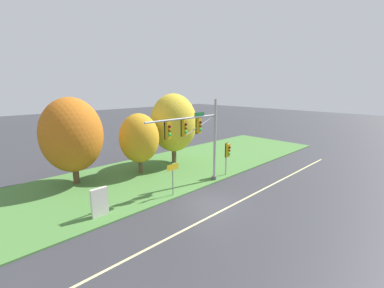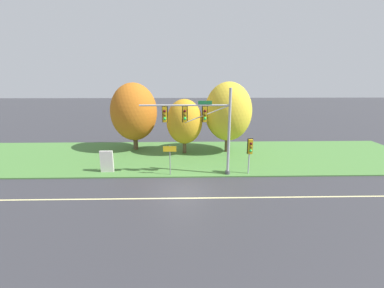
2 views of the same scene
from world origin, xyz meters
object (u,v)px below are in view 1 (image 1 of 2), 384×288
object	(u,v)px
tree_nearest_road	(72,135)
tree_behind_signpost	(174,123)
traffic_signal_mast	(197,133)
route_sign_post	(173,174)
info_kiosk	(100,202)
tree_left_of_mast	(139,138)
pedestrian_signal_near_kerb	(228,152)

from	to	relation	value
tree_nearest_road	tree_behind_signpost	distance (m)	10.29
tree_nearest_road	tree_behind_signpost	size ratio (longest dim) A/B	0.98
tree_nearest_road	traffic_signal_mast	bearing A→B (deg)	-48.21
traffic_signal_mast	route_sign_post	bearing A→B (deg)	-179.06
tree_nearest_road	info_kiosk	world-z (taller)	tree_nearest_road
tree_left_of_mast	tree_behind_signpost	distance (m)	4.79
traffic_signal_mast	route_sign_post	world-z (taller)	traffic_signal_mast
pedestrian_signal_near_kerb	tree_nearest_road	xyz separation A→B (m)	(-11.06, 7.91, 2.00)
traffic_signal_mast	tree_left_of_mast	distance (m)	6.56
tree_nearest_road	tree_left_of_mast	bearing A→B (deg)	-15.59
tree_nearest_road	tree_left_of_mast	distance (m)	5.83
route_sign_post	tree_left_of_mast	size ratio (longest dim) A/B	0.44
pedestrian_signal_near_kerb	route_sign_post	distance (m)	6.70
route_sign_post	traffic_signal_mast	bearing A→B (deg)	0.94
tree_left_of_mast	info_kiosk	distance (m)	9.06
pedestrian_signal_near_kerb	info_kiosk	world-z (taller)	pedestrian_signal_near_kerb
tree_behind_signpost	info_kiosk	size ratio (longest dim) A/B	3.97
info_kiosk	tree_behind_signpost	bearing A→B (deg)	27.81
traffic_signal_mast	tree_nearest_road	world-z (taller)	tree_nearest_road
route_sign_post	info_kiosk	world-z (taller)	route_sign_post
tree_nearest_road	info_kiosk	distance (m)	7.92
pedestrian_signal_near_kerb	route_sign_post	world-z (taller)	pedestrian_signal_near_kerb
pedestrian_signal_near_kerb	tree_behind_signpost	bearing A→B (deg)	96.97
info_kiosk	traffic_signal_mast	bearing A→B (deg)	-5.20
traffic_signal_mast	pedestrian_signal_near_kerb	distance (m)	4.64
traffic_signal_mast	pedestrian_signal_near_kerb	size ratio (longest dim) A/B	2.39
tree_nearest_road	tree_behind_signpost	xyz separation A→B (m)	(10.23, -1.11, 0.15)
tree_left_of_mast	info_kiosk	world-z (taller)	tree_left_of_mast
tree_nearest_road	info_kiosk	bearing A→B (deg)	-99.10
traffic_signal_mast	info_kiosk	world-z (taller)	traffic_signal_mast
route_sign_post	tree_nearest_road	distance (m)	9.37
tree_left_of_mast	tree_behind_signpost	size ratio (longest dim) A/B	0.77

